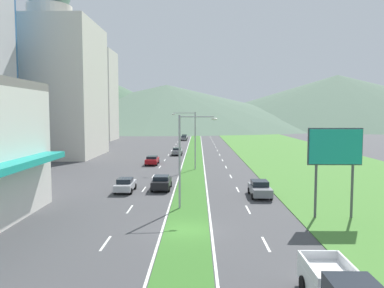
{
  "coord_description": "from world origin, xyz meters",
  "views": [
    {
      "loc": [
        0.8,
        -26.28,
        8.27
      ],
      "look_at": [
        -0.28,
        40.52,
        2.86
      ],
      "focal_mm": 35.61,
      "sensor_mm": 36.0,
      "label": 1
    }
  ],
  "objects_px": {
    "car_0": "(125,185)",
    "car_3": "(162,182)",
    "billboard_roadside": "(335,152)",
    "street_lamp_mid": "(192,136)",
    "car_2": "(184,138)",
    "car_6": "(260,189)",
    "car_5": "(185,137)",
    "car_4": "(177,151)",
    "car_1": "(152,160)",
    "street_lamp_near": "(185,154)"
  },
  "relations": [
    {
      "from": "car_2",
      "to": "car_6",
      "type": "height_order",
      "value": "car_6"
    },
    {
      "from": "street_lamp_near",
      "to": "car_0",
      "type": "xyz_separation_m",
      "value": [
        -6.52,
        7.05,
        -4.03
      ]
    },
    {
      "from": "street_lamp_mid",
      "to": "car_6",
      "type": "distance_m",
      "value": 19.8
    },
    {
      "from": "car_5",
      "to": "car_0",
      "type": "bearing_deg",
      "value": 177.75
    },
    {
      "from": "car_4",
      "to": "car_5",
      "type": "distance_m",
      "value": 48.03
    },
    {
      "from": "car_1",
      "to": "car_5",
      "type": "xyz_separation_m",
      "value": [
        3.01,
        62.27,
        -0.01
      ]
    },
    {
      "from": "street_lamp_mid",
      "to": "billboard_roadside",
      "type": "distance_m",
      "value": 28.27
    },
    {
      "from": "billboard_roadside",
      "to": "car_5",
      "type": "distance_m",
      "value": 94.82
    },
    {
      "from": "car_6",
      "to": "car_5",
      "type": "bearing_deg",
      "value": -172.99
    },
    {
      "from": "billboard_roadside",
      "to": "car_1",
      "type": "relative_size",
      "value": 1.54
    },
    {
      "from": "car_3",
      "to": "car_5",
      "type": "relative_size",
      "value": 1.04
    },
    {
      "from": "car_2",
      "to": "car_6",
      "type": "bearing_deg",
      "value": -172.35
    },
    {
      "from": "car_3",
      "to": "car_4",
      "type": "xyz_separation_m",
      "value": [
        -0.18,
        34.3,
        -0.03
      ]
    },
    {
      "from": "billboard_roadside",
      "to": "car_0",
      "type": "bearing_deg",
      "value": 151.67
    },
    {
      "from": "car_1",
      "to": "car_3",
      "type": "xyz_separation_m",
      "value": [
        3.44,
        -20.05,
        0.05
      ]
    },
    {
      "from": "street_lamp_mid",
      "to": "billboard_roadside",
      "type": "relative_size",
      "value": 1.18
    },
    {
      "from": "car_3",
      "to": "car_6",
      "type": "height_order",
      "value": "car_6"
    },
    {
      "from": "car_0",
      "to": "car_2",
      "type": "height_order",
      "value": "car_0"
    },
    {
      "from": "car_0",
      "to": "car_1",
      "type": "relative_size",
      "value": 0.91
    },
    {
      "from": "street_lamp_mid",
      "to": "car_4",
      "type": "bearing_deg",
      "value": 99.47
    },
    {
      "from": "car_5",
      "to": "car_6",
      "type": "bearing_deg",
      "value": -172.99
    },
    {
      "from": "car_0",
      "to": "car_3",
      "type": "xyz_separation_m",
      "value": [
        3.71,
        1.27,
        0.04
      ]
    },
    {
      "from": "car_2",
      "to": "car_4",
      "type": "relative_size",
      "value": 0.89
    },
    {
      "from": "car_1",
      "to": "car_5",
      "type": "height_order",
      "value": "car_5"
    },
    {
      "from": "street_lamp_mid",
      "to": "billboard_roadside",
      "type": "height_order",
      "value": "street_lamp_mid"
    },
    {
      "from": "car_1",
      "to": "car_4",
      "type": "height_order",
      "value": "car_4"
    },
    {
      "from": "car_5",
      "to": "street_lamp_near",
      "type": "bearing_deg",
      "value": -177.95
    },
    {
      "from": "street_lamp_near",
      "to": "street_lamp_mid",
      "type": "xyz_separation_m",
      "value": [
        0.3,
        22.94,
        0.19
      ]
    },
    {
      "from": "billboard_roadside",
      "to": "street_lamp_mid",
      "type": "bearing_deg",
      "value": 114.12
    },
    {
      "from": "car_1",
      "to": "car_6",
      "type": "height_order",
      "value": "car_6"
    },
    {
      "from": "street_lamp_near",
      "to": "car_6",
      "type": "distance_m",
      "value": 9.65
    },
    {
      "from": "car_1",
      "to": "car_4",
      "type": "bearing_deg",
      "value": -12.9
    },
    {
      "from": "street_lamp_near",
      "to": "car_1",
      "type": "relative_size",
      "value": 1.75
    },
    {
      "from": "car_0",
      "to": "car_5",
      "type": "bearing_deg",
      "value": -2.25
    },
    {
      "from": "street_lamp_near",
      "to": "car_6",
      "type": "height_order",
      "value": "street_lamp_near"
    },
    {
      "from": "car_0",
      "to": "car_2",
      "type": "bearing_deg",
      "value": -2.54
    },
    {
      "from": "car_0",
      "to": "car_5",
      "type": "height_order",
      "value": "car_0"
    },
    {
      "from": "street_lamp_near",
      "to": "car_1",
      "type": "height_order",
      "value": "street_lamp_near"
    },
    {
      "from": "street_lamp_near",
      "to": "car_0",
      "type": "distance_m",
      "value": 10.41
    },
    {
      "from": "street_lamp_mid",
      "to": "car_1",
      "type": "height_order",
      "value": "street_lamp_mid"
    },
    {
      "from": "street_lamp_near",
      "to": "car_4",
      "type": "height_order",
      "value": "street_lamp_near"
    },
    {
      "from": "car_2",
      "to": "car_5",
      "type": "height_order",
      "value": "car_5"
    },
    {
      "from": "billboard_roadside",
      "to": "car_6",
      "type": "distance_m",
      "value": 10.05
    },
    {
      "from": "car_4",
      "to": "car_5",
      "type": "bearing_deg",
      "value": 0.3
    },
    {
      "from": "street_lamp_near",
      "to": "car_2",
      "type": "xyz_separation_m",
      "value": [
        -3.16,
        82.84,
        -4.05
      ]
    },
    {
      "from": "street_lamp_mid",
      "to": "car_1",
      "type": "xyz_separation_m",
      "value": [
        -6.54,
        5.43,
        -4.24
      ]
    },
    {
      "from": "street_lamp_mid",
      "to": "billboard_roadside",
      "type": "bearing_deg",
      "value": -65.88
    },
    {
      "from": "car_0",
      "to": "car_6",
      "type": "xyz_separation_m",
      "value": [
        13.82,
        -2.15,
        0.06
      ]
    },
    {
      "from": "car_6",
      "to": "car_3",
      "type": "bearing_deg",
      "value": -108.67
    },
    {
      "from": "car_2",
      "to": "street_lamp_near",
      "type": "bearing_deg",
      "value": -177.82
    }
  ]
}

